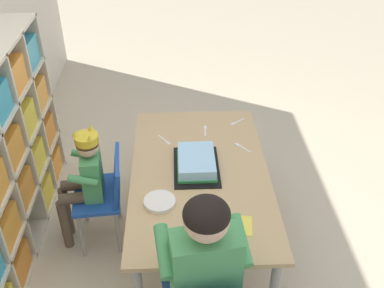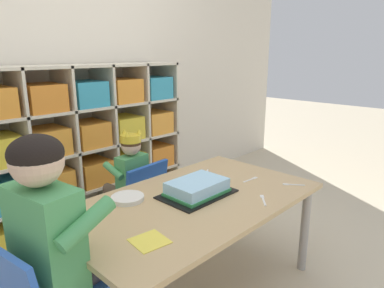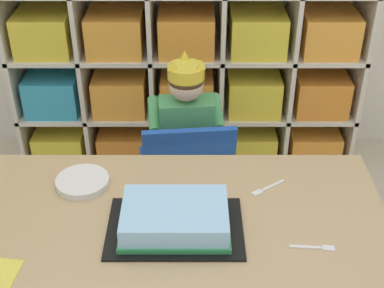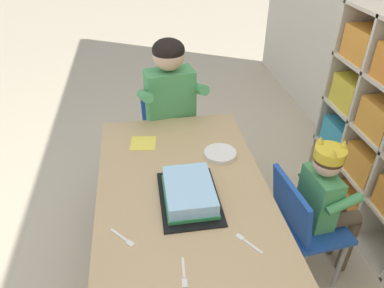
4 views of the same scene
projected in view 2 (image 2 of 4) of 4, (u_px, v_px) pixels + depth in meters
The scene contains 13 objects.
classroom_back_wall at pixel (53, 30), 2.60m from camera, with size 5.86×0.10×2.99m, color beige.
storage_cubby_shelf at pixel (88, 148), 2.72m from camera, with size 1.64×0.36×1.25m.
activity_table at pixel (193, 209), 1.87m from camera, with size 1.40×0.81×0.58m.
classroom_chair_blue at pixel (139, 196), 2.36m from camera, with size 0.40×0.34×0.63m.
child_with_crown at pixel (128, 173), 2.39m from camera, with size 0.31×0.31×0.85m.
adult_helper_seated at pixel (61, 231), 1.36m from camera, with size 0.45×0.44×1.06m.
birthday_cake_on_tray at pixel (197, 189), 1.89m from camera, with size 0.40×0.27×0.08m.
paper_plate_stack at pixel (128, 198), 1.83m from camera, with size 0.17×0.17×0.02m, color white.
paper_napkin_square at pixel (150, 241), 1.43m from camera, with size 0.14×0.14×0.00m, color #F4DB4C.
fork_near_cake_tray at pixel (251, 179), 2.13m from camera, with size 0.13×0.02×0.00m.
fork_beside_plate_stack at pixel (292, 185), 2.04m from camera, with size 0.09×0.11×0.00m.
fork_at_table_front_edge at pixel (206, 173), 2.23m from camera, with size 0.12×0.09×0.00m.
fork_near_child_seat at pixel (263, 199), 1.84m from camera, with size 0.11×0.10×0.00m.
Camera 2 is at (-1.24, -1.19, 1.34)m, focal length 32.44 mm.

